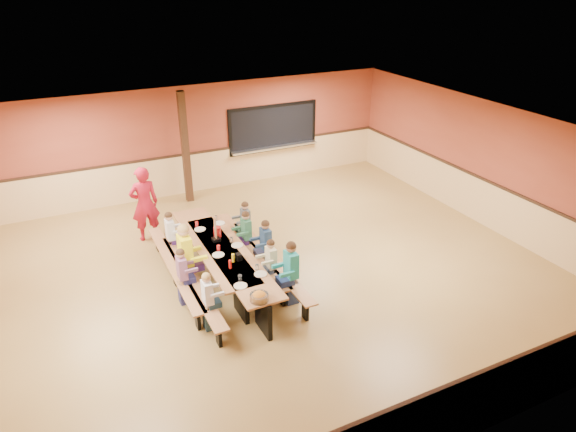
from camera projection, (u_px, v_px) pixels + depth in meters
name	position (u px, v px, depth m)	size (l,w,h in m)	color
ground	(259.00, 276.00, 10.66)	(12.00, 12.00, 0.00)	olive
room_envelope	(258.00, 247.00, 10.36)	(12.04, 10.04, 3.02)	brown
kitchen_pass_through	(273.00, 130.00, 15.05)	(2.78, 0.28, 1.38)	black
structural_post	(185.00, 148.00, 13.49)	(0.18, 0.18, 3.00)	#311C10
cafeteria_table_main	(232.00, 264.00, 10.08)	(1.91, 3.70, 0.74)	#A26A40
cafeteria_table_second	(213.00, 253.00, 10.49)	(1.91, 3.70, 0.74)	#A26A40
seated_child_white_left	(208.00, 302.00, 8.89)	(0.33, 0.27, 1.13)	silver
seated_adult_yellow	(186.00, 258.00, 9.91)	(0.48, 0.39, 1.43)	#FFFA1C
seated_child_grey_left	(171.00, 238.00, 10.96)	(0.35, 0.28, 1.16)	white
seated_child_teal_right	(291.00, 273.00, 9.58)	(0.41, 0.33, 1.28)	teal
seated_child_navy_right	(266.00, 247.00, 10.55)	(0.36, 0.30, 1.19)	navy
seated_child_char_right	(246.00, 226.00, 11.47)	(0.34, 0.28, 1.15)	#4C5156
seated_child_purple_sec	(183.00, 277.00, 9.58)	(0.34, 0.28, 1.15)	#855479
seated_child_green_sec	(246.00, 237.00, 10.97)	(0.35, 0.29, 1.17)	#316E4C
seated_child_tan_sec	(271.00, 266.00, 9.94)	(0.33, 0.27, 1.13)	beige
standing_woman	(145.00, 204.00, 11.77)	(0.65, 0.43, 1.80)	#A81327
punch_pitcher	(217.00, 232.00, 10.62)	(0.16, 0.16, 0.22)	red
chip_bowl	(259.00, 297.00, 8.59)	(0.32, 0.32, 0.15)	#F6A626
napkin_dispenser	(239.00, 257.00, 9.79)	(0.10, 0.14, 0.13)	black
condiment_mustard	(233.00, 258.00, 9.71)	(0.06, 0.06, 0.17)	yellow
condiment_ketchup	(230.00, 264.00, 9.51)	(0.06, 0.06, 0.17)	#B2140F
table_paddle	(216.00, 235.00, 10.44)	(0.16, 0.16, 0.56)	black
place_settings	(231.00, 252.00, 9.96)	(0.65, 3.30, 0.11)	beige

